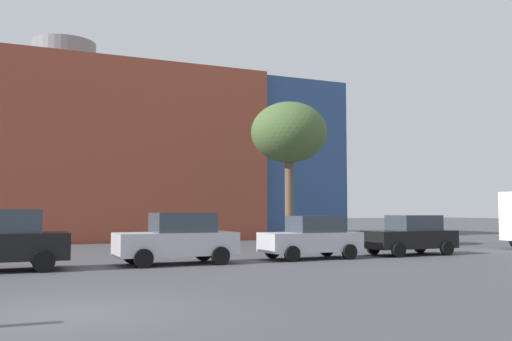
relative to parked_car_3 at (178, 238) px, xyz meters
The scene contains 6 objects.
ground_plane 9.38m from the parked_car_3, 118.09° to the right, with size 200.00×200.00×0.00m, color #47474C.
building_backdrop 20.01m from the parked_car_3, 96.14° to the left, with size 36.39×11.65×12.73m.
parked_car_3 is the anchor object (origin of this frame).
parked_car_4 5.29m from the parked_car_3, ahead, with size 3.78×1.86×1.64m.
parked_car_5 10.00m from the parked_car_3, ahead, with size 3.79×1.86×1.64m.
bare_tree_0 10.70m from the parked_car_3, 38.97° to the left, with size 3.79×3.79×7.24m.
Camera 1 is at (-1.22, -11.01, 1.86)m, focal length 40.29 mm.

